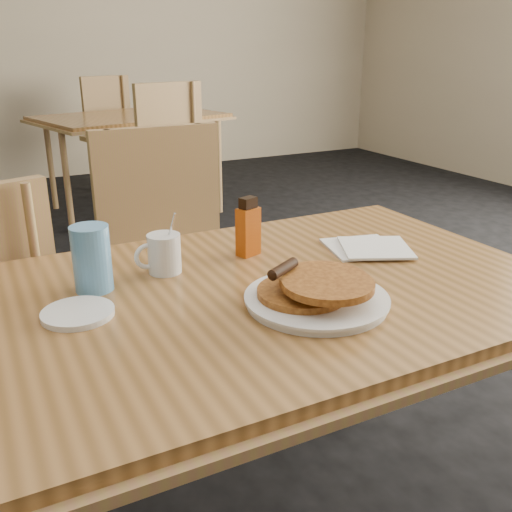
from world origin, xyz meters
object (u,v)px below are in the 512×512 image
(main_table, at_px, (271,301))
(chair_main_far, at_px, (171,247))
(chair_neighbor_near, at_px, (165,147))
(blue_tumbler, at_px, (92,259))
(coffee_mug, at_px, (163,253))
(pancake_plate, at_px, (317,293))
(syrup_bottle, at_px, (248,229))
(neighbor_table, at_px, (130,120))
(chair_neighbor_far, at_px, (111,124))

(main_table, height_order, chair_main_far, chair_main_far)
(chair_neighbor_near, height_order, blue_tumbler, chair_neighbor_near)
(coffee_mug, bearing_deg, chair_main_far, 57.13)
(chair_main_far, relative_size, pancake_plate, 3.34)
(syrup_bottle, bearing_deg, blue_tumbler, 167.09)
(chair_main_far, height_order, chair_neighbor_near, chair_neighbor_near)
(neighbor_table, relative_size, blue_tumbler, 10.56)
(neighbor_table, xyz_separation_m, blue_tumbler, (-0.98, -3.20, 0.11))
(chair_main_far, distance_m, chair_neighbor_near, 1.93)
(neighbor_table, distance_m, chair_neighbor_far, 0.75)
(neighbor_table, bearing_deg, syrup_bottle, -100.44)
(main_table, distance_m, chair_main_far, 0.78)
(chair_neighbor_near, distance_m, blue_tumbler, 2.65)
(chair_main_far, distance_m, syrup_bottle, 0.62)
(chair_neighbor_far, height_order, blue_tumbler, chair_neighbor_far)
(pancake_plate, height_order, blue_tumbler, blue_tumbler)
(syrup_bottle, bearing_deg, chair_main_far, 72.21)
(syrup_bottle, bearing_deg, chair_neighbor_near, 56.96)
(chair_neighbor_far, height_order, chair_neighbor_near, chair_neighbor_near)
(coffee_mug, distance_m, blue_tumbler, 0.17)
(blue_tumbler, bearing_deg, chair_main_far, 58.35)
(chair_neighbor_near, relative_size, blue_tumbler, 7.19)
(chair_neighbor_near, xyz_separation_m, blue_tumbler, (-0.99, -2.45, 0.20))
(pancake_plate, distance_m, coffee_mug, 0.38)
(coffee_mug, bearing_deg, pancake_plate, -67.63)
(neighbor_table, relative_size, coffee_mug, 10.52)
(main_table, relative_size, neighbor_table, 0.87)
(neighbor_table, height_order, syrup_bottle, syrup_bottle)
(chair_main_far, xyz_separation_m, syrup_bottle, (0.01, -0.58, 0.23))
(pancake_plate, bearing_deg, chair_main_far, 90.33)
(chair_neighbor_far, distance_m, chair_neighbor_near, 1.49)
(main_table, xyz_separation_m, neighbor_table, (0.62, 3.35, 0.00))
(neighbor_table, distance_m, chair_main_far, 2.65)
(coffee_mug, bearing_deg, neighbor_table, 62.77)
(chair_neighbor_far, height_order, syrup_bottle, chair_neighbor_far)
(main_table, distance_m, pancake_plate, 0.15)
(chair_neighbor_far, distance_m, coffee_mug, 4.01)
(chair_neighbor_near, height_order, syrup_bottle, chair_neighbor_near)
(chair_neighbor_near, xyz_separation_m, pancake_plate, (-0.61, -2.73, 0.16))
(chair_neighbor_near, distance_m, syrup_bottle, 2.49)
(main_table, xyz_separation_m, chair_main_far, (0.03, 0.77, -0.12))
(main_table, xyz_separation_m, chair_neighbor_near, (0.64, 2.60, -0.09))
(blue_tumbler, bearing_deg, chair_neighbor_near, 67.94)
(neighbor_table, height_order, coffee_mug, coffee_mug)
(neighbor_table, xyz_separation_m, chair_neighbor_near, (0.02, -0.75, -0.09))
(neighbor_table, xyz_separation_m, chair_neighbor_far, (0.03, 0.74, -0.11))
(syrup_bottle, bearing_deg, chair_neighbor_far, 62.04)
(main_table, relative_size, chair_neighbor_near, 1.27)
(main_table, bearing_deg, chair_neighbor_far, 80.98)
(coffee_mug, bearing_deg, blue_tumbler, 176.36)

